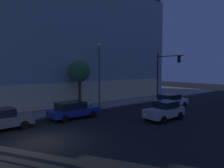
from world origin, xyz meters
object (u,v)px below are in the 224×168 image
at_px(car_blue, 73,110).
at_px(car_white, 171,101).
at_px(modern_building, 46,41).
at_px(sidewalk_tree, 79,72).
at_px(car_grey, 1,119).
at_px(street_lamp_sidewalk, 99,67).
at_px(traffic_light_far_corner, 165,69).
at_px(car_silver, 165,110).

xyz_separation_m(car_blue, car_white, (11.72, -2.71, 0.01)).
xyz_separation_m(modern_building, car_white, (6.60, -20.71, -8.61)).
height_order(sidewalk_tree, car_grey, sidewalk_tree).
height_order(street_lamp_sidewalk, sidewalk_tree, street_lamp_sidewalk).
xyz_separation_m(traffic_light_far_corner, car_grey, (-21.74, -0.94, -3.79)).
height_order(traffic_light_far_corner, car_white, traffic_light_far_corner).
bearing_deg(modern_building, street_lamp_sidewalk, -90.42).
relative_size(street_lamp_sidewalk, sidewalk_tree, 1.38).
bearing_deg(modern_building, traffic_light_far_corner, -58.25).
xyz_separation_m(modern_building, car_silver, (0.99, -23.87, -8.57)).
bearing_deg(sidewalk_tree, car_silver, -71.53).
xyz_separation_m(sidewalk_tree, car_grey, (-9.04, -3.55, -3.45)).
distance_m(modern_building, sidewalk_tree, 15.43).
distance_m(traffic_light_far_corner, car_blue, 16.13).
height_order(car_grey, car_silver, car_silver).
height_order(traffic_light_far_corner, car_blue, traffic_light_far_corner).
bearing_deg(street_lamp_sidewalk, modern_building, 89.58).
height_order(street_lamp_sidewalk, car_white, street_lamp_sidewalk).
distance_m(traffic_light_far_corner, car_white, 6.61).
distance_m(sidewalk_tree, car_blue, 5.82).
distance_m(street_lamp_sidewalk, car_silver, 9.46).
distance_m(street_lamp_sidewalk, car_white, 9.49).
xyz_separation_m(sidewalk_tree, car_silver, (3.17, -9.48, -3.44)).
bearing_deg(car_silver, car_grey, 154.08).
distance_m(modern_building, car_silver, 25.38).
bearing_deg(car_white, car_grey, 171.16).
xyz_separation_m(street_lamp_sidewalk, sidewalk_tree, (-2.07, 1.00, -0.59)).
bearing_deg(modern_building, car_white, -72.31).
relative_size(sidewalk_tree, car_white, 1.23).
xyz_separation_m(car_grey, car_blue, (6.11, -0.06, -0.03)).
relative_size(car_grey, car_blue, 0.96).
height_order(traffic_light_far_corner, car_grey, traffic_light_far_corner).
bearing_deg(car_white, street_lamp_sidewalk, 141.60).
relative_size(sidewalk_tree, car_silver, 1.33).
xyz_separation_m(modern_building, car_blue, (-5.12, -18.00, -8.61)).
xyz_separation_m(modern_building, car_grey, (-11.22, -17.94, -8.58)).
xyz_separation_m(traffic_light_far_corner, car_blue, (-15.64, -1.01, -3.82)).
relative_size(sidewalk_tree, car_grey, 1.23).
relative_size(traffic_light_far_corner, car_white, 1.54).
bearing_deg(car_grey, car_silver, -25.92).
distance_m(traffic_light_far_corner, sidewalk_tree, 12.97).
bearing_deg(street_lamp_sidewalk, car_silver, -82.62).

